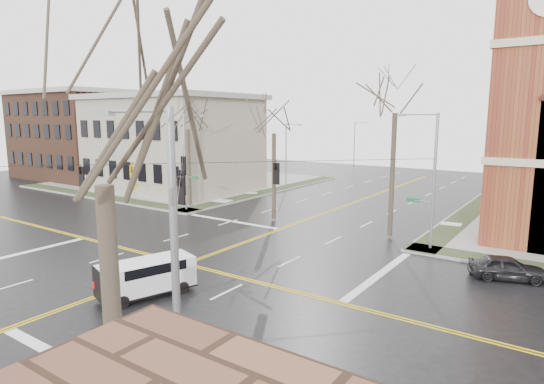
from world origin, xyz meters
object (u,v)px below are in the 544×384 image
Objects in this scene: streetlight_north_a at (287,153)px; parked_car_a at (507,268)px; tree_ne at (395,104)px; tree_nw_near at (274,127)px; cargo_van at (150,274)px; signal_pole_ne at (431,177)px; tree_se at (103,159)px; streetlight_north_b at (355,145)px; tree_nw_far at (188,124)px; signal_pole_se at (171,278)px; signal_pole_nw at (186,159)px.

streetlight_north_a reaches higher than parked_car_a.
tree_ne reaches higher than streetlight_north_a.
tree_nw_near is (-18.81, 4.65, 7.33)m from parked_car_a.
tree_nw_near is (-4.30, 17.31, 6.94)m from cargo_van.
signal_pole_ne is 1.12× the size of streetlight_north_a.
tree_se reaches higher than parked_car_a.
tree_nw_near is at bearing 174.27° from signal_pole_ne.
tree_nw_near is (8.41, -35.14, 3.54)m from streetlight_north_b.
streetlight_north_a is 33.87m from parked_car_a.
streetlight_north_b is at bearing 15.63° from parked_car_a.
tree_nw_far is (-1.86, -14.97, 3.69)m from streetlight_north_a.
tree_nw_far is at bearing -179.86° from tree_ne.
signal_pole_se is 0.81× the size of tree_nw_near.
signal_pole_ne reaches higher than parked_car_a.
parked_car_a is at bearing -36.02° from streetlight_north_a.
streetlight_north_b is 0.71× the size of tree_nw_far.
tree_nw_far is (-23.83, 24.53, 3.21)m from signal_pole_se.
tree_ne is at bearing -61.78° from streetlight_north_b.
tree_nw_near is (9.08, 1.36, 3.06)m from signal_pole_nw.
tree_nw_near reaches higher than signal_pole_ne.
tree_nw_near is 0.98× the size of tree_se.
streetlight_north_a is at bearing -90.00° from streetlight_north_b.
streetlight_north_a is 47.77m from tree_se.
tree_nw_far is (-1.86, -34.97, 3.69)m from streetlight_north_b.
streetlight_north_a is 24.54m from tree_ne.
tree_ne is (-3.23, 24.58, 4.82)m from signal_pole_se.
signal_pole_ne is 27.48m from streetlight_north_a.
streetlight_north_b is at bearing 103.46° from tree_nw_near.
tree_ne is at bearing -38.53° from streetlight_north_a.
signal_pole_nw is 3.74m from tree_nw_far.
streetlight_north_b is 2.01× the size of parked_car_a.
signal_pole_nw is 0.80× the size of tree_se.
signal_pole_se is at bearing -45.82° from tree_nw_far.
tree_nw_near is at bearing -0.92° from tree_nw_far.
streetlight_north_a is 17.68m from tree_nw_near.
signal_pole_se reaches higher than streetlight_north_a.
streetlight_north_b is at bearing 110.26° from tree_se.
tree_nw_far reaches higher than signal_pole_se.
parked_car_a is 0.36× the size of tree_nw_near.
signal_pole_se is 45.20m from streetlight_north_a.
tree_nw_far is at bearing 147.92° from cargo_van.
tree_nw_near is 30.31m from tree_se.
tree_ne is 1.20× the size of tree_se.
signal_pole_nw is 1.12× the size of streetlight_north_a.
cargo_van is 0.46× the size of tree_nw_near.
signal_pole_se is 20.84m from parked_car_a.
parked_car_a is 13.35m from tree_ne.
tree_se is at bearing -69.74° from streetlight_north_b.
tree_nw_near reaches higher than signal_pole_se.
streetlight_north_a is 0.72× the size of tree_nw_near.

